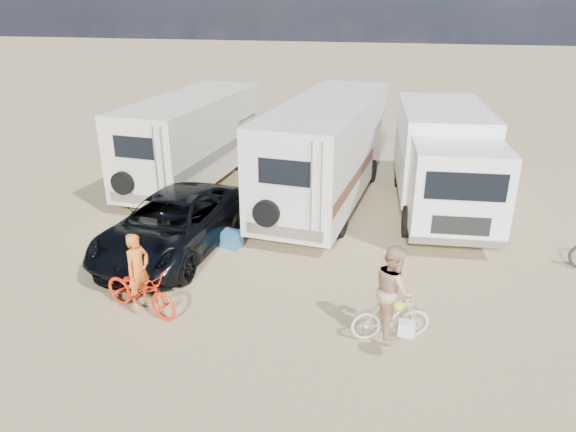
% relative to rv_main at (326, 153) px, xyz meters
% --- Properties ---
extents(ground, '(140.00, 140.00, 0.00)m').
position_rel_rv_main_xyz_m(ground, '(-0.07, -6.91, -1.57)').
color(ground, tan).
rests_on(ground, ground).
extents(rv_main, '(3.14, 8.24, 3.14)m').
position_rel_rv_main_xyz_m(rv_main, '(0.00, 0.00, 0.00)').
color(rv_main, white).
rests_on(rv_main, ground).
extents(rv_left, '(2.80, 6.98, 2.96)m').
position_rel_rv_main_xyz_m(rv_left, '(-4.65, 0.75, -0.09)').
color(rv_left, beige).
rests_on(rv_left, ground).
extents(box_truck, '(2.97, 7.03, 2.95)m').
position_rel_rv_main_xyz_m(box_truck, '(3.48, 0.00, -0.10)').
color(box_truck, white).
rests_on(box_truck, ground).
extents(dark_suv, '(2.74, 5.31, 1.43)m').
position_rel_rv_main_xyz_m(dark_suv, '(-3.24, -4.24, -0.85)').
color(dark_suv, black).
rests_on(dark_suv, ground).
extents(bike_man, '(1.95, 1.18, 0.97)m').
position_rel_rv_main_xyz_m(bike_man, '(-2.71, -7.05, -1.09)').
color(bike_man, red).
rests_on(bike_man, ground).
extents(bike_woman, '(1.57, 0.88, 0.91)m').
position_rel_rv_main_xyz_m(bike_woman, '(2.27, -6.91, -1.11)').
color(bike_woman, beige).
rests_on(bike_woman, ground).
extents(rider_man, '(0.53, 0.66, 1.56)m').
position_rel_rv_main_xyz_m(rider_man, '(-2.71, -7.05, -0.79)').
color(rider_man, orange).
rests_on(rider_man, ground).
extents(rider_woman, '(0.89, 1.01, 1.75)m').
position_rel_rv_main_xyz_m(rider_woman, '(2.27, -6.91, -0.69)').
color(rider_woman, tan).
rests_on(rider_woman, ground).
extents(cooler, '(0.63, 0.54, 0.43)m').
position_rel_rv_main_xyz_m(cooler, '(-1.88, -3.76, -1.35)').
color(cooler, '#2E5D8C').
rests_on(cooler, ground).
extents(crate, '(0.48, 0.48, 0.38)m').
position_rel_rv_main_xyz_m(crate, '(0.34, -2.59, -1.38)').
color(crate, '#9C7C58').
rests_on(crate, ground).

